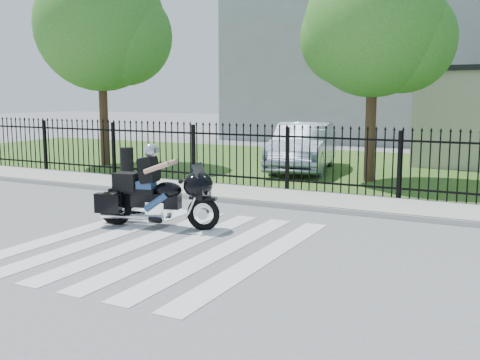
% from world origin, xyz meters
% --- Properties ---
extents(ground, '(120.00, 120.00, 0.00)m').
position_xyz_m(ground, '(0.00, 0.00, 0.00)').
color(ground, slate).
rests_on(ground, ground).
extents(crosswalk, '(5.00, 5.50, 0.01)m').
position_xyz_m(crosswalk, '(0.00, 0.00, 0.01)').
color(crosswalk, silver).
rests_on(crosswalk, ground).
extents(sidewalk, '(40.00, 2.00, 0.12)m').
position_xyz_m(sidewalk, '(0.00, 5.00, 0.06)').
color(sidewalk, '#ADAAA3').
rests_on(sidewalk, ground).
extents(curb, '(40.00, 0.12, 0.12)m').
position_xyz_m(curb, '(0.00, 4.00, 0.06)').
color(curb, '#ADAAA3').
rests_on(curb, ground).
extents(grass_strip, '(40.00, 12.00, 0.02)m').
position_xyz_m(grass_strip, '(0.00, 12.00, 0.01)').
color(grass_strip, '#355F20').
rests_on(grass_strip, ground).
extents(iron_fence, '(26.00, 0.04, 1.80)m').
position_xyz_m(iron_fence, '(0.00, 6.00, 0.90)').
color(iron_fence, black).
rests_on(iron_fence, ground).
extents(tree_left, '(4.80, 4.80, 7.58)m').
position_xyz_m(tree_left, '(-8.50, 8.50, 5.17)').
color(tree_left, '#382316').
rests_on(tree_left, ground).
extents(tree_mid, '(4.20, 4.20, 6.78)m').
position_xyz_m(tree_mid, '(1.50, 9.00, 4.67)').
color(tree_mid, '#382316').
rests_on(tree_mid, ground).
extents(building_tall, '(15.00, 10.00, 12.00)m').
position_xyz_m(building_tall, '(-3.00, 26.00, 6.00)').
color(building_tall, '#96999F').
rests_on(building_tall, ground).
extents(motorcycle_rider, '(2.61, 1.21, 1.75)m').
position_xyz_m(motorcycle_rider, '(-0.90, 1.08, 0.72)').
color(motorcycle_rider, black).
rests_on(motorcycle_rider, ground).
extents(parked_car, '(2.75, 5.36, 1.68)m').
position_xyz_m(parked_car, '(-1.19, 10.34, 0.86)').
color(parked_car, '#909CB5').
rests_on(parked_car, grass_strip).
extents(litter_bin, '(0.43, 0.43, 0.93)m').
position_xyz_m(litter_bin, '(-5.25, 5.70, 0.59)').
color(litter_bin, black).
rests_on(litter_bin, sidewalk).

